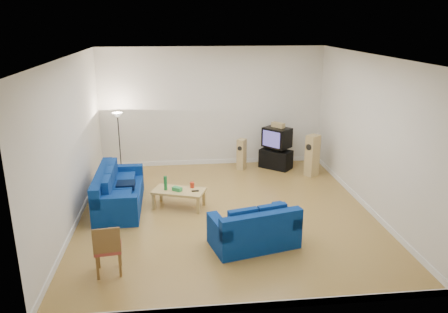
{
  "coord_description": "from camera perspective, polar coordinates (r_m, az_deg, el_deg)",
  "views": [
    {
      "loc": [
        -0.97,
        -8.32,
        3.87
      ],
      "look_at": [
        0.0,
        0.4,
        1.1
      ],
      "focal_mm": 35.0,
      "sensor_mm": 36.0,
      "label": 1
    }
  ],
  "objects": [
    {
      "name": "centre_speaker",
      "position": [
        11.71,
        7.09,
        4.1
      ],
      "size": [
        0.34,
        0.37,
        0.13
      ],
      "primitive_type": "cube",
      "rotation": [
        0.0,
        0.0,
        -0.88
      ],
      "color": "tan",
      "rests_on": "television"
    },
    {
      "name": "television",
      "position": [
        11.73,
        6.92,
        2.5
      ],
      "size": [
        0.82,
        0.83,
        0.52
      ],
      "rotation": [
        0.0,
        0.0,
        -0.85
      ],
      "color": "black",
      "rests_on": "av_receiver"
    },
    {
      "name": "speaker_right",
      "position": [
        11.37,
        11.45,
        0.13
      ],
      "size": [
        0.4,
        0.38,
        1.07
      ],
      "rotation": [
        0.0,
        0.0,
        -0.96
      ],
      "color": "tan",
      "rests_on": "ground"
    },
    {
      "name": "dining_chair",
      "position": [
        7.16,
        -14.96,
        -11.38
      ],
      "size": [
        0.46,
        0.46,
        0.86
      ],
      "rotation": [
        0.0,
        0.0,
        0.12
      ],
      "color": "brown",
      "rests_on": "ground"
    },
    {
      "name": "coffee_table",
      "position": [
        9.38,
        -5.92,
        -4.68
      ],
      "size": [
        1.2,
        0.88,
        0.39
      ],
      "rotation": [
        0.0,
        0.0,
        -0.34
      ],
      "color": "tan",
      "rests_on": "ground"
    },
    {
      "name": "remote",
      "position": [
        9.26,
        -3.78,
        -4.5
      ],
      "size": [
        0.15,
        0.06,
        0.02
      ],
      "primitive_type": "cube",
      "rotation": [
        0.0,
        0.0,
        0.07
      ],
      "color": "black",
      "rests_on": "coffee_table"
    },
    {
      "name": "tv_stand",
      "position": [
        11.9,
        6.78,
        -0.32
      ],
      "size": [
        0.92,
        0.88,
        0.5
      ],
      "primitive_type": "cube",
      "rotation": [
        0.0,
        0.0,
        -0.7
      ],
      "color": "black",
      "rests_on": "ground"
    },
    {
      "name": "red_canister",
      "position": [
        9.44,
        -4.19,
        -3.73
      ],
      "size": [
        0.13,
        0.13,
        0.12
      ],
      "primitive_type": "cylinder",
      "rotation": [
        0.0,
        0.0,
        -0.73
      ],
      "color": "red",
      "rests_on": "coffee_table"
    },
    {
      "name": "av_receiver",
      "position": [
        11.84,
        6.92,
        1.1
      ],
      "size": [
        0.46,
        0.5,
        0.09
      ],
      "primitive_type": "cube",
      "rotation": [
        0.0,
        0.0,
        -1.12
      ],
      "color": "black",
      "rests_on": "tv_stand"
    },
    {
      "name": "sofa_loveseat",
      "position": [
        7.84,
        4.05,
        -9.76
      ],
      "size": [
        1.65,
        1.17,
        0.74
      ],
      "rotation": [
        0.0,
        0.0,
        0.25
      ],
      "color": "#082054",
      "rests_on": "ground"
    },
    {
      "name": "room",
      "position": [
        8.69,
        0.29,
        2.0
      ],
      "size": [
        6.01,
        6.51,
        3.21
      ],
      "color": "brown",
      "rests_on": "ground"
    },
    {
      "name": "tissue_box",
      "position": [
        9.31,
        -6.15,
        -4.24
      ],
      "size": [
        0.23,
        0.21,
        0.08
      ],
      "primitive_type": "cube",
      "rotation": [
        0.0,
        0.0,
        -0.66
      ],
      "color": "green",
      "rests_on": "coffee_table"
    },
    {
      "name": "sofa_three_seat",
      "position": [
        9.63,
        -13.82,
        -4.77
      ],
      "size": [
        0.93,
        2.1,
        0.81
      ],
      "rotation": [
        0.0,
        0.0,
        -1.56
      ],
      "color": "#082054",
      "rests_on": "ground"
    },
    {
      "name": "floor_lamp",
      "position": [
        11.41,
        -13.67,
        4.2
      ],
      "size": [
        0.28,
        0.28,
        1.62
      ],
      "color": "black",
      "rests_on": "ground"
    },
    {
      "name": "speaker_left",
      "position": [
        11.67,
        2.31,
        0.3
      ],
      "size": [
        0.29,
        0.31,
        0.83
      ],
      "rotation": [
        0.0,
        0.0,
        -0.55
      ],
      "color": "tan",
      "rests_on": "ground"
    },
    {
      "name": "bottle",
      "position": [
        9.35,
        -7.65,
        -3.47
      ],
      "size": [
        0.1,
        0.1,
        0.31
      ],
      "primitive_type": "cylinder",
      "rotation": [
        0.0,
        0.0,
        -0.64
      ],
      "color": "#197233",
      "rests_on": "coffee_table"
    }
  ]
}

